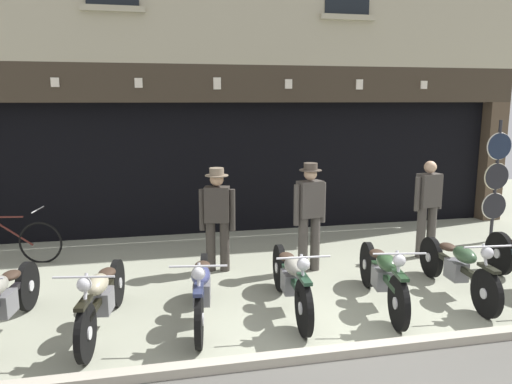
{
  "coord_description": "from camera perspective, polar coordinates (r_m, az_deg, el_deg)",
  "views": [
    {
      "loc": [
        -2.01,
        -4.43,
        2.64
      ],
      "look_at": [
        -0.42,
        2.83,
        1.27
      ],
      "focal_mm": 34.88,
      "sensor_mm": 36.0,
      "label": 1
    }
  ],
  "objects": [
    {
      "name": "leaning_bicycle",
      "position": [
        9.14,
        -26.74,
        -5.02
      ],
      "size": [
        1.78,
        0.52,
        0.94
      ],
      "rotation": [
        0.0,
        0.0,
        -1.75
      ],
      "color": "black",
      "rests_on": "ground"
    },
    {
      "name": "motorcycle_center_left",
      "position": [
        6.09,
        -6.24,
        -10.95
      ],
      "size": [
        0.62,
        1.93,
        0.91
      ],
      "rotation": [
        0.0,
        0.0,
        2.99
      ],
      "color": "black",
      "rests_on": "ground"
    },
    {
      "name": "shop_facade",
      "position": [
        11.62,
        -2.35,
        6.22
      ],
      "size": [
        11.62,
        4.42,
        6.7
      ],
      "color": "black",
      "rests_on": "ground"
    },
    {
      "name": "motorcycle_center_right",
      "position": [
        6.7,
        14.3,
        -9.19
      ],
      "size": [
        0.64,
        2.01,
        0.92
      ],
      "rotation": [
        0.0,
        0.0,
        2.96
      ],
      "color": "black",
      "rests_on": "ground"
    },
    {
      "name": "advert_board_far",
      "position": [
        9.94,
        -19.67,
        5.09
      ],
      "size": [
        0.82,
        0.03,
        0.93
      ],
      "color": "silver"
    },
    {
      "name": "tyre_sign_pole",
      "position": [
        10.24,
        25.85,
        1.53
      ],
      "size": [
        0.51,
        0.06,
        2.29
      ],
      "color": "#232328",
      "rests_on": "ground"
    },
    {
      "name": "shopkeeper_center",
      "position": [
        7.7,
        6.17,
        -2.28
      ],
      "size": [
        0.55,
        0.34,
        1.71
      ],
      "rotation": [
        0.0,
        0.0,
        3.38
      ],
      "color": "#47423D",
      "rests_on": "ground"
    },
    {
      "name": "salesman_right",
      "position": [
        8.88,
        19.11,
        -1.32
      ],
      "size": [
        0.55,
        0.28,
        1.65
      ],
      "rotation": [
        0.0,
        0.0,
        3.31
      ],
      "color": "#47423D",
      "rests_on": "ground"
    },
    {
      "name": "salesman_left",
      "position": [
        7.7,
        -4.47,
        -2.57
      ],
      "size": [
        0.55,
        0.36,
        1.63
      ],
      "rotation": [
        0.0,
        0.0,
        2.89
      ],
      "color": "#38332D",
      "rests_on": "ground"
    },
    {
      "name": "advert_board_near",
      "position": [
        9.87,
        -14.42,
        5.17
      ],
      "size": [
        0.77,
        0.03,
        1.11
      ],
      "color": "silver"
    },
    {
      "name": "motorcycle_far_left",
      "position": [
        6.43,
        -27.07,
        -10.95
      ],
      "size": [
        0.62,
        1.97,
        0.91
      ],
      "rotation": [
        0.0,
        0.0,
        2.99
      ],
      "color": "black",
      "rests_on": "ground"
    },
    {
      "name": "motorcycle_center",
      "position": [
        6.37,
        4.03,
        -9.89
      ],
      "size": [
        0.62,
        2.05,
        0.92
      ],
      "rotation": [
        0.0,
        0.0,
        3.08
      ],
      "color": "black",
      "rests_on": "ground"
    },
    {
      "name": "motorcycle_right",
      "position": [
        7.37,
        22.12,
        -7.92
      ],
      "size": [
        0.62,
        2.05,
        0.9
      ],
      "rotation": [
        0.0,
        0.0,
        3.06
      ],
      "color": "black",
      "rests_on": "ground"
    },
    {
      "name": "motorcycle_left",
      "position": [
        6.1,
        -17.25,
        -11.44
      ],
      "size": [
        0.62,
        2.01,
        0.9
      ],
      "rotation": [
        0.0,
        0.0,
        2.98
      ],
      "color": "black",
      "rests_on": "ground"
    }
  ]
}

